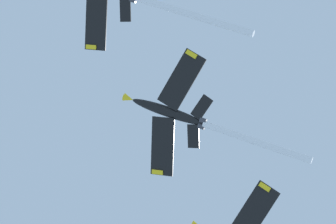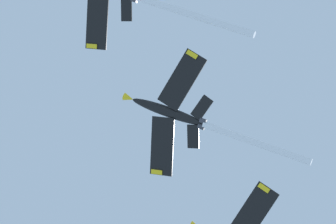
% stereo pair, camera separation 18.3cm
% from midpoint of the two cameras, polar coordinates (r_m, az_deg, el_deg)
% --- Properties ---
extents(jet_second, '(26.10, 19.08, 11.90)m').
position_cam_midpoint_polar(jet_second, '(107.00, 1.87, -0.66)').
color(jet_second, black).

